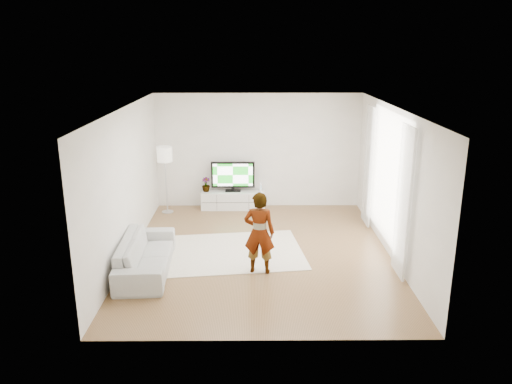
{
  "coord_description": "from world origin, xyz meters",
  "views": [
    {
      "loc": [
        -0.14,
        -8.98,
        3.89
      ],
      "look_at": [
        -0.07,
        0.4,
        1.12
      ],
      "focal_mm": 35.0,
      "sensor_mm": 36.0,
      "label": 1
    }
  ],
  "objects_px": {
    "media_console": "(233,200)",
    "rug": "(230,252)",
    "player": "(259,233)",
    "floor_lamp": "(165,157)",
    "sofa": "(146,255)",
    "television": "(233,175)"
  },
  "relations": [
    {
      "from": "media_console",
      "to": "rug",
      "type": "distance_m",
      "value": 2.74
    },
    {
      "from": "media_console",
      "to": "player",
      "type": "xyz_separation_m",
      "value": [
        0.59,
        -3.62,
        0.53
      ]
    },
    {
      "from": "player",
      "to": "floor_lamp",
      "type": "height_order",
      "value": "floor_lamp"
    },
    {
      "from": "media_console",
      "to": "rug",
      "type": "xyz_separation_m",
      "value": [
        0.04,
        -2.73,
        -0.21
      ]
    },
    {
      "from": "player",
      "to": "sofa",
      "type": "xyz_separation_m",
      "value": [
        -2.02,
        0.08,
        -0.44
      ]
    },
    {
      "from": "television",
      "to": "sofa",
      "type": "xyz_separation_m",
      "value": [
        -1.42,
        -3.57,
        -0.53
      ]
    },
    {
      "from": "player",
      "to": "floor_lamp",
      "type": "distance_m",
      "value": 4.04
    },
    {
      "from": "rug",
      "to": "floor_lamp",
      "type": "relative_size",
      "value": 1.74
    },
    {
      "from": "media_console",
      "to": "television",
      "type": "relative_size",
      "value": 1.47
    },
    {
      "from": "media_console",
      "to": "player",
      "type": "relative_size",
      "value": 1.05
    },
    {
      "from": "television",
      "to": "rug",
      "type": "xyz_separation_m",
      "value": [
        0.04,
        -2.76,
        -0.83
      ]
    },
    {
      "from": "player",
      "to": "floor_lamp",
      "type": "bearing_deg",
      "value": -49.25
    },
    {
      "from": "rug",
      "to": "player",
      "type": "relative_size",
      "value": 1.89
    },
    {
      "from": "player",
      "to": "sofa",
      "type": "bearing_deg",
      "value": 5.31
    },
    {
      "from": "television",
      "to": "player",
      "type": "height_order",
      "value": "player"
    },
    {
      "from": "media_console",
      "to": "floor_lamp",
      "type": "distance_m",
      "value": 1.97
    },
    {
      "from": "sofa",
      "to": "floor_lamp",
      "type": "xyz_separation_m",
      "value": [
        -0.16,
        3.26,
        1.05
      ]
    },
    {
      "from": "media_console",
      "to": "player",
      "type": "bearing_deg",
      "value": -80.68
    },
    {
      "from": "floor_lamp",
      "to": "television",
      "type": "bearing_deg",
      "value": 11.0
    },
    {
      "from": "media_console",
      "to": "floor_lamp",
      "type": "relative_size",
      "value": 0.97
    },
    {
      "from": "rug",
      "to": "media_console",
      "type": "bearing_deg",
      "value": 90.74
    },
    {
      "from": "television",
      "to": "floor_lamp",
      "type": "bearing_deg",
      "value": -169.0
    }
  ]
}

